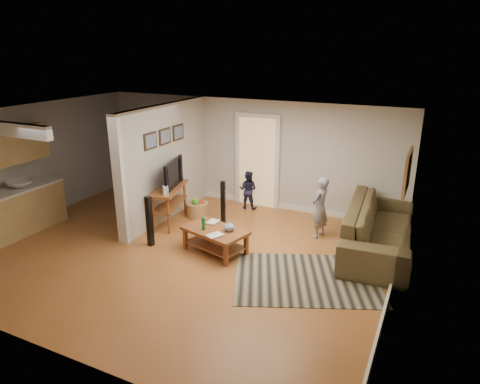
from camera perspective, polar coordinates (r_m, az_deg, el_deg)
name	(u,v)px	position (r m, az deg, el deg)	size (l,w,h in m)	color
ground	(180,252)	(8.12, -8.06, -7.92)	(7.50, 7.50, 0.00)	#935625
room_shell	(142,165)	(8.52, -12.94, 3.58)	(7.54, 6.02, 2.52)	silver
area_rug	(306,278)	(7.28, 8.79, -11.29)	(2.34, 1.71, 0.01)	black
sofa	(377,248)	(8.60, 17.80, -7.11)	(2.96, 1.16, 0.86)	#443F22
coffee_table	(216,234)	(7.91, -3.21, -5.65)	(1.31, 0.96, 0.69)	brown
tv_console	(169,191)	(9.17, -9.40, 0.18)	(0.81, 1.37, 1.11)	brown
speaker_left	(150,221)	(8.28, -11.97, -3.84)	(0.10, 0.10, 0.99)	black
speaker_right	(223,202)	(9.14, -2.26, -1.41)	(0.09, 0.09, 0.94)	black
toy_basket	(198,209)	(9.63, -5.68, -2.25)	(0.49, 0.49, 0.44)	#A47947
child	(318,236)	(8.81, 10.36, -5.83)	(0.45, 0.30, 1.25)	gray
toddler	(248,208)	(10.15, 1.06, -2.14)	(0.44, 0.35, 0.91)	#1D1E3C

